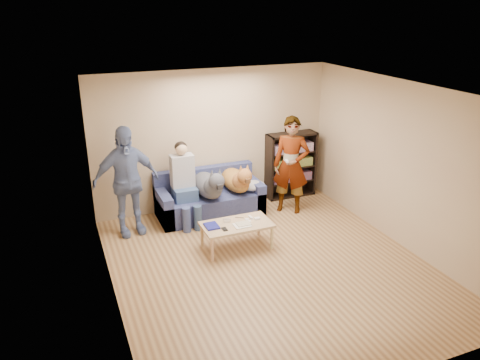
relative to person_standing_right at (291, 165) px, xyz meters
name	(u,v)px	position (x,y,z in m)	size (l,w,h in m)	color
ground	(270,266)	(-1.20, -1.67, -0.90)	(5.00, 5.00, 0.00)	olive
ceiling	(275,92)	(-1.20, -1.67, 1.70)	(5.00, 5.00, 0.00)	white
wall_back	(214,139)	(-1.20, 0.83, 0.40)	(4.50, 4.50, 0.00)	tan
wall_front	(390,276)	(-1.20, -4.17, 0.40)	(4.50, 4.50, 0.00)	tan
wall_left	(107,210)	(-3.45, -1.67, 0.40)	(5.00, 5.00, 0.00)	tan
wall_right	(402,165)	(1.05, -1.67, 0.40)	(5.00, 5.00, 0.00)	tan
blanket	(253,185)	(-0.65, 0.25, -0.39)	(0.47, 0.40, 0.16)	#B3B3B8
person_standing_right	(291,165)	(0.00, 0.00, 0.00)	(0.66, 0.43, 1.80)	gray
person_standing_left	(126,181)	(-2.94, 0.22, 0.03)	(1.10, 0.46, 1.87)	#7285B7
held_controller	(287,161)	(-0.20, -0.20, 0.17)	(0.04, 0.12, 0.03)	white
notebook_blue	(212,226)	(-1.85, -0.90, -0.47)	(0.20, 0.26, 0.03)	navy
papers	(242,225)	(-1.40, -1.05, -0.47)	(0.26, 0.20, 0.01)	white
magazine	(243,224)	(-1.37, -1.03, -0.46)	(0.22, 0.17, 0.01)	beige
camera_silver	(227,220)	(-1.57, -0.83, -0.46)	(0.11, 0.06, 0.05)	silver
controller_a	(251,217)	(-1.17, -0.85, -0.47)	(0.04, 0.13, 0.03)	white
controller_b	(257,218)	(-1.09, -0.93, -0.47)	(0.09, 0.06, 0.03)	white
headphone_cup_a	(249,221)	(-1.25, -0.97, -0.47)	(0.07, 0.07, 0.02)	white
headphone_cup_b	(247,219)	(-1.25, -0.89, -0.47)	(0.07, 0.07, 0.02)	white
pen_orange	(239,228)	(-1.47, -1.11, -0.48)	(0.01, 0.01, 0.14)	orange
pen_black	(239,218)	(-1.33, -0.77, -0.48)	(0.01, 0.01, 0.14)	black
wallet	(225,229)	(-1.70, -1.07, -0.47)	(0.07, 0.12, 0.01)	black
sofa	(209,200)	(-1.45, 0.43, -0.62)	(1.90, 0.85, 0.82)	#515B93
person_seated	(184,181)	(-1.94, 0.30, -0.13)	(0.40, 0.73, 1.47)	#3E5489
dog_gray	(209,185)	(-1.51, 0.22, -0.24)	(0.45, 1.27, 0.66)	#52545D
dog_tan	(237,180)	(-0.95, 0.29, -0.25)	(0.43, 1.18, 0.63)	#AC7834
coffee_table	(237,226)	(-1.45, -0.95, -0.53)	(1.10, 0.60, 0.42)	tan
bookshelf	(291,163)	(0.35, 0.66, -0.22)	(1.00, 0.34, 1.30)	black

